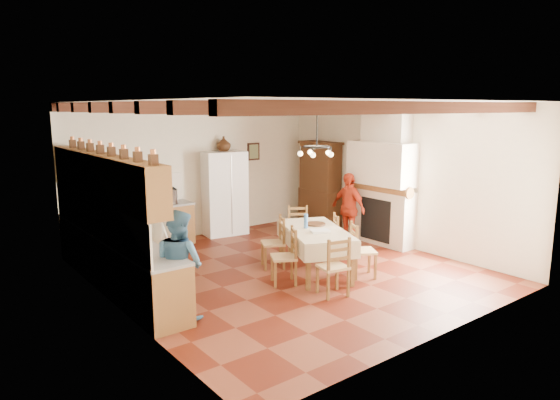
# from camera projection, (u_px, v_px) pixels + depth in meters

# --- Properties ---
(floor) EXTENTS (6.00, 6.50, 0.02)m
(floor) POSITION_uv_depth(u_px,v_px,m) (286.00, 271.00, 9.01)
(floor) COLOR #4C150A
(floor) RESTS_ON ground
(ceiling) EXTENTS (6.00, 6.50, 0.02)m
(ceiling) POSITION_uv_depth(u_px,v_px,m) (286.00, 101.00, 8.45)
(ceiling) COLOR white
(ceiling) RESTS_ON ground
(wall_back) EXTENTS (6.00, 0.02, 3.00)m
(wall_back) POSITION_uv_depth(u_px,v_px,m) (197.00, 171.00, 11.27)
(wall_back) COLOR #EFE6CA
(wall_back) RESTS_ON ground
(wall_front) EXTENTS (6.00, 0.02, 3.00)m
(wall_front) POSITION_uv_depth(u_px,v_px,m) (449.00, 223.00, 6.20)
(wall_front) COLOR #EFE6CA
(wall_front) RESTS_ON ground
(wall_left) EXTENTS (0.02, 6.50, 3.00)m
(wall_left) POSITION_uv_depth(u_px,v_px,m) (116.00, 211.00, 6.92)
(wall_left) COLOR #EFE6CA
(wall_left) RESTS_ON ground
(wall_right) EXTENTS (0.02, 6.50, 3.00)m
(wall_right) POSITION_uv_depth(u_px,v_px,m) (397.00, 175.00, 10.54)
(wall_right) COLOR #EFE6CA
(wall_right) RESTS_ON ground
(ceiling_beams) EXTENTS (6.00, 6.30, 0.16)m
(ceiling_beams) POSITION_uv_depth(u_px,v_px,m) (286.00, 107.00, 8.47)
(ceiling_beams) COLOR #371810
(ceiling_beams) RESTS_ON ground
(lower_cabinets_left) EXTENTS (0.60, 4.30, 0.86)m
(lower_cabinets_left) POSITION_uv_depth(u_px,v_px,m) (116.00, 262.00, 8.12)
(lower_cabinets_left) COLOR brown
(lower_cabinets_left) RESTS_ON ground
(lower_cabinets_back) EXTENTS (2.30, 0.60, 0.86)m
(lower_cabinets_back) POSITION_uv_depth(u_px,v_px,m) (138.00, 229.00, 10.29)
(lower_cabinets_back) COLOR brown
(lower_cabinets_back) RESTS_ON ground
(countertop_left) EXTENTS (0.62, 4.30, 0.04)m
(countertop_left) POSITION_uv_depth(u_px,v_px,m) (114.00, 235.00, 8.04)
(countertop_left) COLOR gray
(countertop_left) RESTS_ON lower_cabinets_left
(countertop_back) EXTENTS (2.34, 0.62, 0.04)m
(countertop_back) POSITION_uv_depth(u_px,v_px,m) (137.00, 208.00, 10.21)
(countertop_back) COLOR gray
(countertop_back) RESTS_ON lower_cabinets_back
(backsplash_left) EXTENTS (0.03, 4.30, 0.60)m
(backsplash_left) POSITION_uv_depth(u_px,v_px,m) (95.00, 218.00, 7.81)
(backsplash_left) COLOR beige
(backsplash_left) RESTS_ON ground
(backsplash_back) EXTENTS (2.30, 0.03, 0.60)m
(backsplash_back) POSITION_uv_depth(u_px,v_px,m) (131.00, 191.00, 10.37)
(backsplash_back) COLOR beige
(backsplash_back) RESTS_ON ground
(upper_cabinets) EXTENTS (0.35, 4.20, 0.70)m
(upper_cabinets) POSITION_uv_depth(u_px,v_px,m) (103.00, 176.00, 7.79)
(upper_cabinets) COLOR brown
(upper_cabinets) RESTS_ON ground
(fireplace) EXTENTS (0.56, 1.60, 2.80)m
(fireplace) POSITION_uv_depth(u_px,v_px,m) (381.00, 180.00, 10.54)
(fireplace) COLOR beige
(fireplace) RESTS_ON ground
(wall_picture) EXTENTS (0.34, 0.03, 0.42)m
(wall_picture) POSITION_uv_depth(u_px,v_px,m) (254.00, 152.00, 12.11)
(wall_picture) COLOR black
(wall_picture) RESTS_ON ground
(refrigerator) EXTENTS (1.06, 0.91, 1.92)m
(refrigerator) POSITION_uv_depth(u_px,v_px,m) (222.00, 193.00, 11.55)
(refrigerator) COLOR white
(refrigerator) RESTS_ON floor
(hutch) EXTENTS (0.54, 1.18, 2.10)m
(hutch) POSITION_uv_depth(u_px,v_px,m) (320.00, 185.00, 12.13)
(hutch) COLOR #3A2512
(hutch) RESTS_ON floor
(dining_table) EXTENTS (1.59, 2.05, 0.80)m
(dining_table) POSITION_uv_depth(u_px,v_px,m) (315.00, 234.00, 8.80)
(dining_table) COLOR beige
(dining_table) RESTS_ON floor
(chandelier) EXTENTS (0.47, 0.47, 0.03)m
(chandelier) POSITION_uv_depth(u_px,v_px,m) (317.00, 147.00, 8.52)
(chandelier) COLOR black
(chandelier) RESTS_ON ground
(chair_left_near) EXTENTS (0.55, 0.56, 0.96)m
(chair_left_near) POSITION_uv_depth(u_px,v_px,m) (284.00, 256.00, 8.28)
(chair_left_near) COLOR brown
(chair_left_near) RESTS_ON floor
(chair_left_far) EXTENTS (0.55, 0.56, 0.96)m
(chair_left_far) POSITION_uv_depth(u_px,v_px,m) (273.00, 242.00, 9.14)
(chair_left_far) COLOR brown
(chair_left_far) RESTS_ON floor
(chair_right_near) EXTENTS (0.56, 0.57, 0.96)m
(chair_right_near) POSITION_uv_depth(u_px,v_px,m) (363.00, 250.00, 8.63)
(chair_right_near) COLOR brown
(chair_right_near) RESTS_ON floor
(chair_right_far) EXTENTS (0.57, 0.57, 0.96)m
(chair_right_far) POSITION_uv_depth(u_px,v_px,m) (345.00, 239.00, 9.33)
(chair_right_far) COLOR brown
(chair_right_far) RESTS_ON floor
(chair_end_near) EXTENTS (0.50, 0.49, 0.96)m
(chair_end_near) POSITION_uv_depth(u_px,v_px,m) (333.00, 266.00, 7.78)
(chair_end_near) COLOR brown
(chair_end_near) RESTS_ON floor
(chair_end_far) EXTENTS (0.57, 0.57, 0.96)m
(chair_end_far) POSITION_uv_depth(u_px,v_px,m) (298.00, 231.00, 9.98)
(chair_end_far) COLOR brown
(chair_end_far) RESTS_ON floor
(person_man) EXTENTS (0.57, 0.74, 1.80)m
(person_man) POSITION_uv_depth(u_px,v_px,m) (159.00, 236.00, 7.93)
(person_man) COLOR beige
(person_man) RESTS_ON floor
(person_woman_blue) EXTENTS (0.78, 0.89, 1.54)m
(person_woman_blue) POSITION_uv_depth(u_px,v_px,m) (179.00, 264.00, 6.92)
(person_woman_blue) COLOR #39668A
(person_woman_blue) RESTS_ON floor
(person_woman_red) EXTENTS (0.39, 0.91, 1.54)m
(person_woman_red) POSITION_uv_depth(u_px,v_px,m) (348.00, 208.00, 10.74)
(person_woman_red) COLOR red
(person_woman_red) RESTS_ON floor
(microwave) EXTENTS (0.65, 0.52, 0.32)m
(microwave) POSITION_uv_depth(u_px,v_px,m) (162.00, 196.00, 10.51)
(microwave) COLOR silver
(microwave) RESTS_ON countertop_back
(fridge_vase) EXTENTS (0.36, 0.36, 0.34)m
(fridge_vase) POSITION_uv_depth(u_px,v_px,m) (224.00, 144.00, 11.37)
(fridge_vase) COLOR #3A2512
(fridge_vase) RESTS_ON refrigerator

